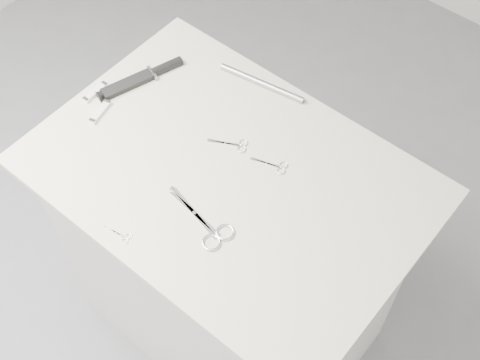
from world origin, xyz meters
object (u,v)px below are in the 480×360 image
Objects in this scene: large_shears at (210,229)px; metal_rail at (262,83)px; plinth at (230,261)px; embroidery_scissors_a at (235,145)px; tiny_scissors at (121,235)px; pocket_knife_a at (100,112)px; sheathed_knife at (146,76)px; pocket_knife_b at (95,92)px; embroidery_scissors_b at (275,166)px.

metal_rail reaches higher than large_shears.
metal_rail is at bearing 113.22° from plinth.
large_shears is at bearing -65.33° from plinth.
metal_rail is at bearing 82.80° from embroidery_scissors_a.
large_shears is 0.21m from tiny_scissors.
embroidery_scissors_a is at bearing -79.98° from pocket_knife_a.
embroidery_scissors_a and tiny_scissors have the same top height.
pocket_knife_b is at bearing 170.49° from sheathed_knife.
large_shears reaches higher than embroidery_scissors_b.
embroidery_scissors_b is at bearing 59.27° from tiny_scissors.
tiny_scissors is (-0.16, -0.40, -0.00)m from embroidery_scissors_b.
pocket_knife_a is at bearing -170.63° from plinth.
pocket_knife_b is (-0.07, -0.13, -0.00)m from sheathed_knife.
embroidery_scissors_b is (0.08, 0.10, 0.47)m from plinth.
sheathed_knife reaches higher than embroidery_scissors_b.
embroidery_scissors_b is at bearing 51.94° from plinth.
tiny_scissors is at bearing -129.75° from embroidery_scissors_b.
pocket_knife_b is (-0.53, 0.13, 0.00)m from large_shears.
sheathed_knife is 0.33m from metal_rail.
sheathed_knife is at bearing -28.41° from pocket_knife_b.
large_shears is 0.80× the size of metal_rail.
plinth is 3.62× the size of sheathed_knife.
embroidery_scissors_b is (0.01, 0.25, -0.00)m from large_shears.
pocket_knife_b is at bearing 134.80° from tiny_scissors.
tiny_scissors is 0.28× the size of metal_rail.
pocket_knife_a is (-0.40, -0.07, 0.48)m from plinth.
large_shears is (0.07, -0.15, 0.47)m from plinth.
embroidery_scissors_b is 0.28m from metal_rail.
large_shears is 0.26m from embroidery_scissors_a.
large_shears is 0.49m from metal_rail.
plinth is at bearing -66.78° from metal_rail.
embroidery_scissors_a is at bearing 75.81° from tiny_scissors.
embroidery_scissors_a and embroidery_scissors_b have the same top height.
plinth is 8.66× the size of embroidery_scissors_a.
pocket_knife_a is at bearing -179.44° from embroidery_scissors_b.
pocket_knife_b is (-0.46, -0.02, 0.48)m from plinth.
embroidery_scissors_a is 0.23m from metal_rail.
plinth is at bearing -93.49° from pocket_knife_a.
embroidery_scissors_b is at bearing -21.23° from embroidery_scissors_a.
embroidery_scissors_a is at bearing 167.96° from embroidery_scissors_b.
sheathed_knife is 0.17m from pocket_knife_a.
plinth is 3.42× the size of metal_rail.
metal_rail is (0.34, 0.32, 0.00)m from pocket_knife_b.
plinth is 0.50m from large_shears.
sheathed_knife is at bearing 160.75° from large_shears.
pocket_knife_b reaches higher than embroidery_scissors_a.
tiny_scissors is at bearing -139.33° from pocket_knife_a.
tiny_scissors is at bearing -85.68° from metal_rail.
pocket_knife_a is 0.45m from metal_rail.
metal_rail is (-0.08, 0.21, 0.01)m from embroidery_scissors_a.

